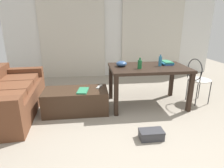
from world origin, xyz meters
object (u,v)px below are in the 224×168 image
book_stack (167,63)px  magazine (83,91)px  wire_chair (197,76)px  tv_remote_primary (99,87)px  craft_table (148,71)px  shoebox (151,134)px  bottle_far (140,64)px  bowl (121,64)px  coffee_table (76,101)px  bottle_near (160,61)px  couch (7,97)px

book_stack → magazine: bearing=-166.5°
wire_chair → tv_remote_primary: size_ratio=4.61×
craft_table → shoebox: 1.29m
bottle_far → book_stack: (0.60, 0.28, -0.05)m
bowl → bottle_far: bearing=-35.5°
coffee_table → bowl: size_ratio=5.61×
bowl → bottle_near: bearing=-4.2°
couch → bottle_far: 2.35m
magazine → shoebox: size_ratio=0.92×
couch → tv_remote_primary: 1.59m
couch → tv_remote_primary: couch is taller
bottle_far → bowl: 0.35m
bottle_near → shoebox: bearing=-113.4°
craft_table → coffee_table: bearing=-173.3°
craft_table → bowl: 0.51m
couch → bottle_near: 2.76m
bottle_far → tv_remote_primary: 0.81m
magazine → coffee_table: bearing=154.9°
coffee_table → craft_table: (1.32, 0.16, 0.45)m
wire_chair → shoebox: bearing=-138.4°
couch → coffee_table: size_ratio=1.81×
coffee_table → magazine: bearing=-33.6°
tv_remote_primary → magazine: size_ratio=0.63×
wire_chair → magazine: size_ratio=2.91×
coffee_table → craft_table: craft_table is taller
couch → tv_remote_primary: (1.58, -0.02, 0.13)m
craft_table → wire_chair: wire_chair is taller
coffee_table → shoebox: 1.43m
bottle_far → couch: bearing=177.8°
craft_table → bottle_near: bearing=3.8°
wire_chair → bowl: (-1.44, 0.10, 0.25)m
tv_remote_primary → shoebox: 1.28m
shoebox → wire_chair: bearing=41.6°
couch → bottle_far: size_ratio=10.48×
coffee_table → bottle_far: 1.28m
wire_chair → tv_remote_primary: 1.86m
wire_chair → tv_remote_primary: (-1.86, -0.04, -0.12)m
couch → magazine: (1.30, -0.19, 0.13)m
coffee_table → book_stack: (1.72, 0.30, 0.57)m
bottle_near → bottle_far: (-0.42, -0.15, -0.01)m
bottle_near → couch: bearing=-178.7°
couch → craft_table: craft_table is taller
bottle_near → book_stack: bearing=35.0°
shoebox → coffee_table: bearing=137.4°
craft_table → bottle_near: size_ratio=6.71×
couch → book_stack: bearing=3.8°
bowl → book_stack: bearing=4.9°
book_stack → wire_chair: bearing=-17.2°
bottle_far → bowl: bottle_far is taller
coffee_table → magazine: (0.13, -0.08, 0.21)m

